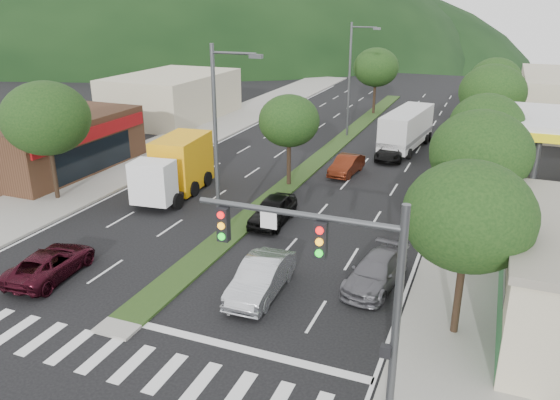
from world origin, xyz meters
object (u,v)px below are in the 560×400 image
at_px(a_frame_sign, 509,309).
at_px(tree_r_b, 481,153).
at_px(tree_med_near, 289,121).
at_px(streetlight_mid, 352,75).
at_px(box_truck, 177,168).
at_px(tree_r_c, 486,125).
at_px(motorhome, 407,128).
at_px(car_queue_d, 391,152).
at_px(tree_r_e, 495,79).
at_px(traffic_signal, 343,276).
at_px(streetlight_near, 219,138).
at_px(tree_r_a, 469,216).
at_px(tree_l_a, 46,118).
at_px(tree_r_d, 492,92).
at_px(sedan_silver, 261,278).
at_px(tree_med_far, 376,67).
at_px(suv_maroon, 51,263).
at_px(car_queue_b, 376,272).
at_px(car_queue_a, 273,210).
at_px(car_queue_c, 347,165).

bearing_deg(a_frame_sign, tree_r_b, 105.50).
distance_m(tree_med_near, streetlight_mid, 15.05).
bearing_deg(box_truck, tree_r_c, -167.69).
distance_m(motorhome, a_frame_sign, 26.59).
bearing_deg(car_queue_d, tree_r_e, 60.61).
bearing_deg(a_frame_sign, traffic_signal, -124.95).
relative_size(tree_r_c, streetlight_near, 0.65).
bearing_deg(a_frame_sign, motorhome, 107.66).
height_order(tree_r_a, a_frame_sign, tree_r_a).
xyz_separation_m(tree_l_a, streetlight_mid, (12.71, 23.00, 0.40)).
bearing_deg(a_frame_sign, tree_r_c, 97.01).
xyz_separation_m(traffic_signal, tree_l_a, (-21.53, 11.54, 0.54)).
relative_size(tree_r_d, sedan_silver, 1.53).
bearing_deg(box_truck, tree_r_b, 167.77).
relative_size(tree_med_far, car_queue_d, 1.58).
height_order(tree_med_near, a_frame_sign, tree_med_near).
bearing_deg(suv_maroon, car_queue_b, -167.45).
bearing_deg(suv_maroon, tree_med_far, -103.09).
height_order(streetlight_mid, car_queue_b, streetlight_mid).
distance_m(tree_med_near, suv_maroon, 17.32).
height_order(tree_med_near, sedan_silver, tree_med_near).
bearing_deg(tree_r_e, motorhome, -124.17).
xyz_separation_m(car_queue_a, box_truck, (-7.67, 2.38, 0.92)).
distance_m(streetlight_mid, box_truck, 20.46).
bearing_deg(tree_r_b, a_frame_sign, -74.27).
distance_m(car_queue_c, box_truck, 12.14).
xyz_separation_m(tree_med_near, car_queue_c, (2.97, 3.88, -3.75)).
distance_m(traffic_signal, tree_med_near, 21.53).
relative_size(streetlight_near, suv_maroon, 2.14).
height_order(tree_r_c, box_truck, tree_r_c).
bearing_deg(motorhome, a_frame_sign, -65.60).
relative_size(streetlight_near, car_queue_b, 2.19).
bearing_deg(car_queue_b, tree_med_far, 110.40).
bearing_deg(traffic_signal, tree_r_b, 77.63).
bearing_deg(streetlight_near, car_queue_d, 75.29).
bearing_deg(tree_r_c, tree_med_near, -170.54).
distance_m(tree_l_a, car_queue_c, 20.02).
relative_size(tree_r_e, car_queue_a, 1.53).
height_order(tree_r_c, motorhome, tree_r_c).
xyz_separation_m(streetlight_near, box_truck, (-6.38, 5.96, -3.91)).
bearing_deg(car_queue_d, motorhome, 80.28).
height_order(tree_r_a, streetlight_mid, streetlight_mid).
bearing_deg(streetlight_mid, traffic_signal, -75.67).
bearing_deg(car_queue_c, car_queue_d, 71.52).
relative_size(streetlight_near, a_frame_sign, 8.34).
height_order(tree_med_near, tree_l_a, tree_l_a).
relative_size(tree_r_a, car_queue_d, 1.51).
bearing_deg(tree_r_e, tree_r_c, -90.00).
xyz_separation_m(tree_r_d, tree_r_e, (0.00, 10.00, -0.29)).
distance_m(traffic_signal, suv_maroon, 15.44).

